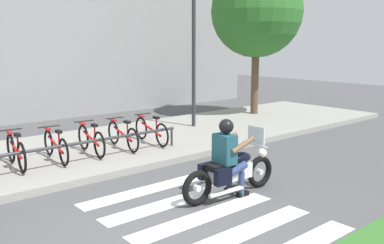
# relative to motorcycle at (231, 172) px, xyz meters

# --- Properties ---
(ground_plane) EXTENTS (48.00, 48.00, 0.00)m
(ground_plane) POSITION_rel_motorcycle_xyz_m (-1.93, -0.38, -0.45)
(ground_plane) COLOR #4C4C4F
(sidewalk) EXTENTS (24.00, 4.40, 0.15)m
(sidewalk) POSITION_rel_motorcycle_xyz_m (-1.93, 4.42, -0.38)
(sidewalk) COLOR gray
(sidewalk) RESTS_ON ground
(crosswalk_stripe_1) EXTENTS (2.80, 0.40, 0.01)m
(crosswalk_stripe_1) POSITION_rel_motorcycle_xyz_m (-0.97, -1.18, -0.45)
(crosswalk_stripe_1) COLOR white
(crosswalk_stripe_1) RESTS_ON ground
(crosswalk_stripe_2) EXTENTS (2.80, 0.40, 0.01)m
(crosswalk_stripe_2) POSITION_rel_motorcycle_xyz_m (-0.97, -0.38, -0.45)
(crosswalk_stripe_2) COLOR white
(crosswalk_stripe_2) RESTS_ON ground
(crosswalk_stripe_3) EXTENTS (2.80, 0.40, 0.01)m
(crosswalk_stripe_3) POSITION_rel_motorcycle_xyz_m (-0.97, 0.42, -0.45)
(crosswalk_stripe_3) COLOR white
(crosswalk_stripe_3) RESTS_ON ground
(crosswalk_stripe_4) EXTENTS (2.80, 0.40, 0.01)m
(crosswalk_stripe_4) POSITION_rel_motorcycle_xyz_m (-0.97, 1.22, -0.45)
(crosswalk_stripe_4) COLOR white
(crosswalk_stripe_4) RESTS_ON ground
(motorcycle) EXTENTS (2.14, 0.64, 1.20)m
(motorcycle) POSITION_rel_motorcycle_xyz_m (0.00, 0.00, 0.00)
(motorcycle) COLOR black
(motorcycle) RESTS_ON ground
(rider) EXTENTS (0.64, 0.55, 1.43)m
(rider) POSITION_rel_motorcycle_xyz_m (-0.08, 0.01, 0.36)
(rider) COLOR #1E4C59
(rider) RESTS_ON ground
(bicycle_2) EXTENTS (0.48, 1.59, 0.77)m
(bicycle_2) POSITION_rel_motorcycle_xyz_m (-2.55, 3.77, 0.05)
(bicycle_2) COLOR black
(bicycle_2) RESTS_ON sidewalk
(bicycle_3) EXTENTS (0.48, 1.65, 0.73)m
(bicycle_3) POSITION_rel_motorcycle_xyz_m (-1.70, 3.77, 0.03)
(bicycle_3) COLOR black
(bicycle_3) RESTS_ON sidewalk
(bicycle_4) EXTENTS (0.48, 1.60, 0.75)m
(bicycle_4) POSITION_rel_motorcycle_xyz_m (-0.85, 3.77, 0.04)
(bicycle_4) COLOR black
(bicycle_4) RESTS_ON sidewalk
(bicycle_5) EXTENTS (0.48, 1.67, 0.73)m
(bicycle_5) POSITION_rel_motorcycle_xyz_m (0.01, 3.77, 0.03)
(bicycle_5) COLOR black
(bicycle_5) RESTS_ON sidewalk
(bicycle_6) EXTENTS (0.48, 1.69, 0.74)m
(bicycle_6) POSITION_rel_motorcycle_xyz_m (0.86, 3.77, 0.04)
(bicycle_6) COLOR black
(bicycle_6) RESTS_ON sidewalk
(bike_rack) EXTENTS (5.72, 0.07, 0.49)m
(bike_rack) POSITION_rel_motorcycle_xyz_m (-1.70, 3.22, 0.12)
(bike_rack) COLOR #333338
(bike_rack) RESTS_ON sidewalk
(street_lamp) EXTENTS (0.28, 0.28, 4.56)m
(street_lamp) POSITION_rel_motorcycle_xyz_m (3.21, 4.82, 2.29)
(street_lamp) COLOR #2D2D33
(street_lamp) RESTS_ON ground
(tree_near_rack) EXTENTS (3.29, 3.29, 5.50)m
(tree_near_rack) POSITION_rel_motorcycle_xyz_m (6.51, 5.22, 3.39)
(tree_near_rack) COLOR brown
(tree_near_rack) RESTS_ON ground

